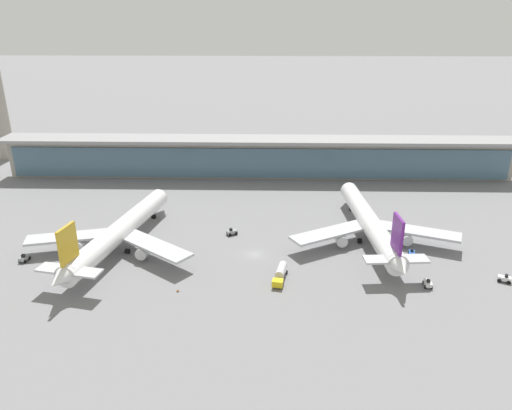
{
  "coord_description": "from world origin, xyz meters",
  "views": [
    {
      "loc": [
        3.17,
        -113.13,
        58.84
      ],
      "look_at": [
        0.0,
        16.21,
        7.33
      ],
      "focal_mm": 34.31,
      "sensor_mm": 36.0,
      "label": 1
    }
  ],
  "objects_px": {
    "airliner_left_stand": "(118,232)",
    "service_truck_under_wing_grey": "(24,258)",
    "airliner_centre_stand": "(370,223)",
    "service_truck_mid_apron_white": "(428,283)",
    "service_truck_on_taxiway_blue": "(412,253)",
    "service_truck_at_far_stand_grey": "(232,232)",
    "service_truck_near_nose_white": "(505,279)",
    "safety_cone_alpha": "(178,290)",
    "service_truck_by_tail_yellow": "(280,273)"
  },
  "relations": [
    {
      "from": "safety_cone_alpha",
      "to": "airliner_left_stand",
      "type": "bearing_deg",
      "value": 132.78
    },
    {
      "from": "service_truck_near_nose_white",
      "to": "service_truck_under_wing_grey",
      "type": "relative_size",
      "value": 1.08
    },
    {
      "from": "airliner_left_stand",
      "to": "service_truck_under_wing_grey",
      "type": "height_order",
      "value": "airliner_left_stand"
    },
    {
      "from": "service_truck_mid_apron_white",
      "to": "service_truck_at_far_stand_grey",
      "type": "relative_size",
      "value": 0.89
    },
    {
      "from": "airliner_centre_stand",
      "to": "safety_cone_alpha",
      "type": "height_order",
      "value": "airliner_centre_stand"
    },
    {
      "from": "service_truck_by_tail_yellow",
      "to": "service_truck_near_nose_white",
      "type": "bearing_deg",
      "value": 0.17
    },
    {
      "from": "airliner_left_stand",
      "to": "service_truck_at_far_stand_grey",
      "type": "bearing_deg",
      "value": 18.84
    },
    {
      "from": "airliner_centre_stand",
      "to": "service_truck_on_taxiway_blue",
      "type": "xyz_separation_m",
      "value": [
        9.15,
        -9.41,
        -4.15
      ]
    },
    {
      "from": "airliner_left_stand",
      "to": "service_truck_mid_apron_white",
      "type": "relative_size",
      "value": 20.03
    },
    {
      "from": "airliner_centre_stand",
      "to": "service_truck_at_far_stand_grey",
      "type": "xyz_separation_m",
      "value": [
        -38.01,
        2.52,
        -4.15
      ]
    },
    {
      "from": "service_truck_under_wing_grey",
      "to": "airliner_centre_stand",
      "type": "bearing_deg",
      "value": 9.17
    },
    {
      "from": "airliner_centre_stand",
      "to": "service_truck_at_far_stand_grey",
      "type": "distance_m",
      "value": 38.31
    },
    {
      "from": "service_truck_near_nose_white",
      "to": "service_truck_on_taxiway_blue",
      "type": "distance_m",
      "value": 21.93
    },
    {
      "from": "airliner_left_stand",
      "to": "service_truck_on_taxiway_blue",
      "type": "bearing_deg",
      "value": -1.54
    },
    {
      "from": "airliner_left_stand",
      "to": "airliner_centre_stand",
      "type": "bearing_deg",
      "value": 6.28
    },
    {
      "from": "service_truck_on_taxiway_blue",
      "to": "safety_cone_alpha",
      "type": "distance_m",
      "value": 60.09
    },
    {
      "from": "service_truck_near_nose_white",
      "to": "safety_cone_alpha",
      "type": "relative_size",
      "value": 4.75
    },
    {
      "from": "airliner_left_stand",
      "to": "service_truck_on_taxiway_blue",
      "type": "xyz_separation_m",
      "value": [
        76.12,
        -2.04,
        -4.15
      ]
    },
    {
      "from": "service_truck_on_taxiway_blue",
      "to": "service_truck_at_far_stand_grey",
      "type": "distance_m",
      "value": 48.64
    },
    {
      "from": "service_truck_near_nose_white",
      "to": "service_truck_mid_apron_white",
      "type": "distance_m",
      "value": 18.68
    },
    {
      "from": "service_truck_on_taxiway_blue",
      "to": "service_truck_by_tail_yellow",
      "type": "bearing_deg",
      "value": -159.93
    },
    {
      "from": "airliner_left_stand",
      "to": "service_truck_by_tail_yellow",
      "type": "height_order",
      "value": "airliner_left_stand"
    },
    {
      "from": "service_truck_near_nose_white",
      "to": "service_truck_mid_apron_white",
      "type": "xyz_separation_m",
      "value": [
        -18.51,
        -2.56,
        0.0
      ]
    },
    {
      "from": "service_truck_near_nose_white",
      "to": "service_truck_on_taxiway_blue",
      "type": "relative_size",
      "value": 1.04
    },
    {
      "from": "service_truck_under_wing_grey",
      "to": "safety_cone_alpha",
      "type": "relative_size",
      "value": 4.39
    },
    {
      "from": "service_truck_under_wing_grey",
      "to": "service_truck_at_far_stand_grey",
      "type": "bearing_deg",
      "value": 18.28
    },
    {
      "from": "airliner_centre_stand",
      "to": "service_truck_near_nose_white",
      "type": "relative_size",
      "value": 18.03
    },
    {
      "from": "service_truck_on_taxiway_blue",
      "to": "service_truck_at_far_stand_grey",
      "type": "height_order",
      "value": "same"
    },
    {
      "from": "airliner_centre_stand",
      "to": "service_truck_near_nose_white",
      "type": "distance_m",
      "value": 35.12
    },
    {
      "from": "airliner_centre_stand",
      "to": "service_truck_mid_apron_white",
      "type": "xyz_separation_m",
      "value": [
        8.81,
        -24.24,
        -4.15
      ]
    },
    {
      "from": "service_truck_under_wing_grey",
      "to": "service_truck_by_tail_yellow",
      "type": "relative_size",
      "value": 0.35
    },
    {
      "from": "airliner_left_stand",
      "to": "service_truck_by_tail_yellow",
      "type": "bearing_deg",
      "value": -18.96
    },
    {
      "from": "airliner_left_stand",
      "to": "service_truck_by_tail_yellow",
      "type": "distance_m",
      "value": 44.65
    },
    {
      "from": "service_truck_on_taxiway_blue",
      "to": "airliner_left_stand",
      "type": "bearing_deg",
      "value": 178.46
    },
    {
      "from": "service_truck_under_wing_grey",
      "to": "service_truck_mid_apron_white",
      "type": "relative_size",
      "value": 1.04
    },
    {
      "from": "airliner_left_stand",
      "to": "service_truck_by_tail_yellow",
      "type": "relative_size",
      "value": 6.71
    },
    {
      "from": "airliner_centre_stand",
      "to": "service_truck_by_tail_yellow",
      "type": "xyz_separation_m",
      "value": [
        -24.86,
        -21.83,
        -3.32
      ]
    },
    {
      "from": "airliner_left_stand",
      "to": "airliner_centre_stand",
      "type": "relative_size",
      "value": 0.99
    },
    {
      "from": "service_truck_mid_apron_white",
      "to": "service_truck_on_taxiway_blue",
      "type": "distance_m",
      "value": 14.84
    },
    {
      "from": "service_truck_mid_apron_white",
      "to": "service_truck_at_far_stand_grey",
      "type": "distance_m",
      "value": 53.93
    },
    {
      "from": "service_truck_on_taxiway_blue",
      "to": "service_truck_at_far_stand_grey",
      "type": "xyz_separation_m",
      "value": [
        -47.15,
        11.93,
        0.0
      ]
    },
    {
      "from": "service_truck_mid_apron_white",
      "to": "service_truck_at_far_stand_grey",
      "type": "bearing_deg",
      "value": 150.25
    },
    {
      "from": "service_truck_near_nose_white",
      "to": "safety_cone_alpha",
      "type": "distance_m",
      "value": 75.63
    },
    {
      "from": "airliner_left_stand",
      "to": "safety_cone_alpha",
      "type": "xyz_separation_m",
      "value": [
        18.91,
        -20.43,
        -4.71
      ]
    },
    {
      "from": "service_truck_mid_apron_white",
      "to": "service_truck_by_tail_yellow",
      "type": "height_order",
      "value": "service_truck_by_tail_yellow"
    },
    {
      "from": "service_truck_under_wing_grey",
      "to": "service_truck_on_taxiway_blue",
      "type": "relative_size",
      "value": 0.96
    },
    {
      "from": "service_truck_under_wing_grey",
      "to": "service_truck_by_tail_yellow",
      "type": "bearing_deg",
      "value": -6.59
    },
    {
      "from": "service_truck_mid_apron_white",
      "to": "service_truck_at_far_stand_grey",
      "type": "height_order",
      "value": "same"
    },
    {
      "from": "service_truck_mid_apron_white",
      "to": "service_truck_under_wing_grey",
      "type": "bearing_deg",
      "value": 174.27
    },
    {
      "from": "airliner_left_stand",
      "to": "safety_cone_alpha",
      "type": "height_order",
      "value": "airliner_left_stand"
    }
  ]
}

